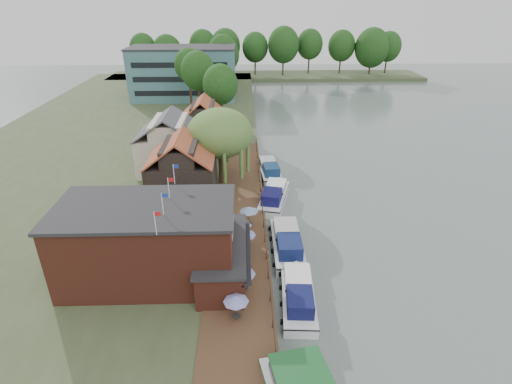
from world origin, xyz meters
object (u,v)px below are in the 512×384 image
object	(u,v)px
willow	(221,147)
umbrella_2	(238,256)
cruiser_3	(269,168)
hotel_block	(184,73)
umbrella_4	(240,231)
cottage_c	(204,124)
cruiser_0	(298,292)
umbrella_1	(244,280)
cottage_a	(182,169)
cruiser_1	(287,240)
pub	(171,241)
cottage_b	(170,142)
umbrella_3	(245,241)
cruiser_2	(274,194)
umbrella_5	(249,216)
umbrella_0	(236,308)

from	to	relation	value
willow	umbrella_2	xyz separation A→B (m)	(2.39, -19.09, -3.93)
umbrella_2	cruiser_3	xyz separation A→B (m)	(4.44, 23.73, -1.11)
hotel_block	umbrella_4	bearing A→B (deg)	-77.83
umbrella_2	hotel_block	bearing A→B (deg)	101.21
cottage_c	cruiser_0	size ratio (longest dim) A/B	0.86
willow	umbrella_1	world-z (taller)	willow
cottage_a	cruiser_1	bearing A→B (deg)	-39.83
cottage_c	umbrella_1	world-z (taller)	cottage_c
pub	willow	world-z (taller)	willow
hotel_block	cottage_a	world-z (taller)	hotel_block
cottage_b	umbrella_2	xyz separation A→B (m)	(9.89, -24.09, -2.96)
cottage_a	umbrella_1	world-z (taller)	cottage_a
willow	cruiser_3	size ratio (longest dim) A/B	1.07
cottage_b	umbrella_3	size ratio (longest dim) A/B	4.04
umbrella_2	cruiser_1	distance (m)	6.63
umbrella_3	cruiser_2	size ratio (longest dim) A/B	0.23
cottage_b	umbrella_4	distance (m)	22.26
cottage_b	cottage_c	xyz separation A→B (m)	(4.00, 9.00, 0.00)
cottage_c	umbrella_1	bearing A→B (deg)	-80.00
cruiser_1	cruiser_3	distance (m)	19.71
cottage_b	cruiser_0	distance (m)	32.13
cottage_a	umbrella_5	xyz separation A→B (m)	(8.07, -6.63, -2.96)
umbrella_0	hotel_block	bearing A→B (deg)	100.20
cottage_c	umbrella_2	world-z (taller)	cottage_c
pub	cottage_a	distance (m)	15.05
cottage_a	cruiser_0	bearing A→B (deg)	-55.90
willow	umbrella_3	bearing A→B (deg)	-79.21
cottage_c	umbrella_3	xyz separation A→B (m)	(6.64, -30.48, -2.96)
cottage_c	umbrella_0	distance (m)	40.55
cottage_b	cruiser_2	xyz separation A→B (m)	(14.43, -9.08, -4.01)
cottage_b	cottage_c	world-z (taller)	same
cruiser_2	cruiser_3	distance (m)	8.72
pub	hotel_block	xyz separation A→B (m)	(-8.00, 71.00, 2.50)
umbrella_2	cruiser_0	size ratio (longest dim) A/B	0.24
cottage_a	umbrella_3	world-z (taller)	cottage_a
umbrella_2	umbrella_3	world-z (taller)	same
cottage_b	cruiser_3	xyz separation A→B (m)	(14.33, -0.35, -4.07)
pub	umbrella_5	size ratio (longest dim) A/B	8.42
cottage_c	umbrella_4	size ratio (longest dim) A/B	3.58
cottage_c	umbrella_5	world-z (taller)	cottage_c
cottage_a	cruiser_1	size ratio (longest dim) A/B	0.81
umbrella_1	cruiser_3	size ratio (longest dim) A/B	0.24
hotel_block	cruiser_2	xyz separation A→B (m)	(18.43, -55.08, -5.91)
cottage_a	umbrella_3	bearing A→B (deg)	-56.35
umbrella_4	umbrella_5	size ratio (longest dim) A/B	1.00
umbrella_4	hotel_block	bearing A→B (deg)	102.17
willow	umbrella_5	size ratio (longest dim) A/B	4.39
cottage_c	cruiser_3	bearing A→B (deg)	-42.16
umbrella_3	willow	bearing A→B (deg)	100.79
umbrella_0	cruiser_1	world-z (taller)	umbrella_0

